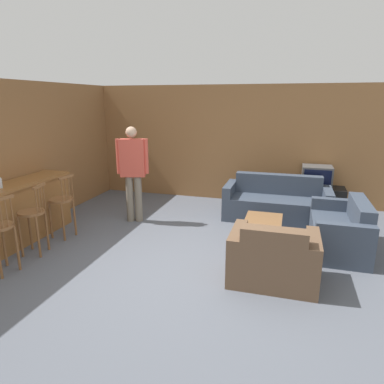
{
  "coord_description": "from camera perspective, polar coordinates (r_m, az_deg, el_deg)",
  "views": [
    {
      "loc": [
        1.32,
        -4.18,
        2.28
      ],
      "look_at": [
        -0.16,
        0.88,
        0.85
      ],
      "focal_mm": 32.0,
      "sensor_mm": 36.0,
      "label": 1
    }
  ],
  "objects": [
    {
      "name": "bar_chair_near",
      "position": [
        5.21,
        -29.42,
        -5.91
      ],
      "size": [
        0.45,
        0.45,
        1.08
      ],
      "color": "brown",
      "rests_on": "ground_plane"
    },
    {
      "name": "loveseat_right",
      "position": [
        5.81,
        23.58,
        -6.02
      ],
      "size": [
        0.78,
        1.43,
        0.81
      ],
      "color": "#384251",
      "rests_on": "ground_plane"
    },
    {
      "name": "bar_chair_mid",
      "position": [
        5.63,
        -24.98,
        -3.88
      ],
      "size": [
        0.46,
        0.46,
        1.08
      ],
      "color": "brown",
      "rests_on": "ground_plane"
    },
    {
      "name": "couch_far",
      "position": [
        6.89,
        13.89,
        -1.9
      ],
      "size": [
        2.0,
        0.85,
        0.84
      ],
      "color": "#384251",
      "rests_on": "ground_plane"
    },
    {
      "name": "coffee_table",
      "position": [
        5.74,
        11.75,
        -5.14
      ],
      "size": [
        0.6,
        0.86,
        0.38
      ],
      "color": "brown",
      "rests_on": "ground_plane"
    },
    {
      "name": "ground_plane",
      "position": [
        4.94,
        -1.14,
        -12.3
      ],
      "size": [
        24.0,
        24.0,
        0.0
      ],
      "primitive_type": "plane",
      "color": "#565B66"
    },
    {
      "name": "wall_left",
      "position": [
        7.15,
        -23.32,
        6.08
      ],
      "size": [
        0.08,
        8.55,
        2.6
      ],
      "color": "olive",
      "rests_on": "ground_plane"
    },
    {
      "name": "armchair_near",
      "position": [
        4.56,
        13.37,
        -10.89
      ],
      "size": [
        1.1,
        0.81,
        0.82
      ],
      "color": "brown",
      "rests_on": "ground_plane"
    },
    {
      "name": "bar_counter",
      "position": [
        6.03,
        -28.9,
        -3.91
      ],
      "size": [
        0.55,
        2.71,
        0.99
      ],
      "color": "brown",
      "rests_on": "ground_plane"
    },
    {
      "name": "bar_chair_far",
      "position": [
        6.13,
        -20.85,
        -1.95
      ],
      "size": [
        0.43,
        0.43,
        1.08
      ],
      "color": "brown",
      "rests_on": "ground_plane"
    },
    {
      "name": "tv",
      "position": [
        7.56,
        20.07,
        2.44
      ],
      "size": [
        0.59,
        0.49,
        0.44
      ],
      "color": "#4C4C4C",
      "rests_on": "tv_unit"
    },
    {
      "name": "wall_back",
      "position": [
        7.9,
        6.57,
        7.96
      ],
      "size": [
        9.4,
        0.08,
        2.6
      ],
      "color": "olive",
      "rests_on": "ground_plane"
    },
    {
      "name": "person_by_window",
      "position": [
        6.49,
        -9.84,
        3.81
      ],
      "size": [
        0.57,
        0.31,
        1.81
      ],
      "color": "#756B5B",
      "rests_on": "ground_plane"
    },
    {
      "name": "tv_unit",
      "position": [
        7.67,
        19.75,
        -1.04
      ],
      "size": [
        1.18,
        0.5,
        0.51
      ],
      "color": "black",
      "rests_on": "ground_plane"
    }
  ]
}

